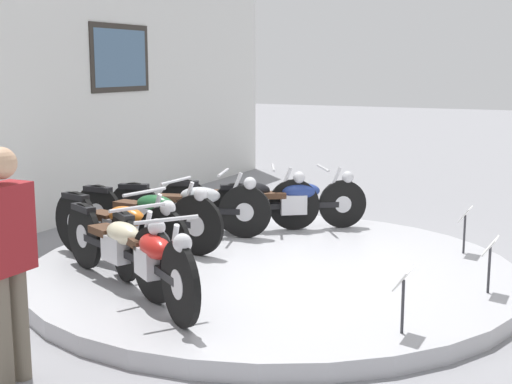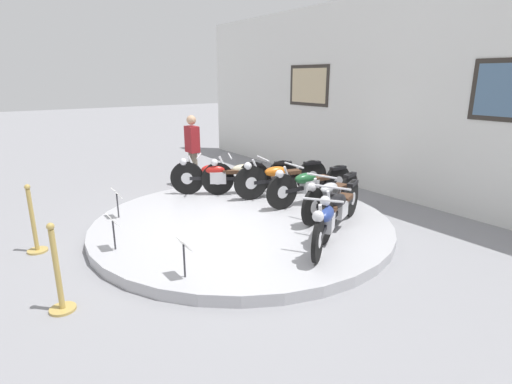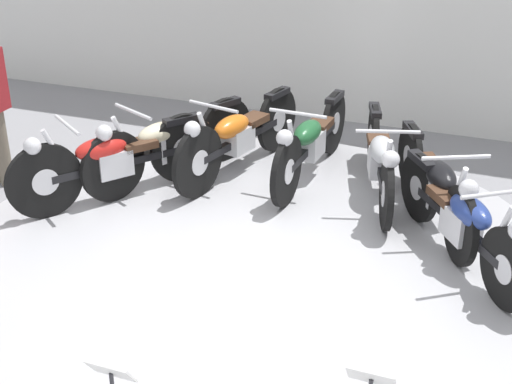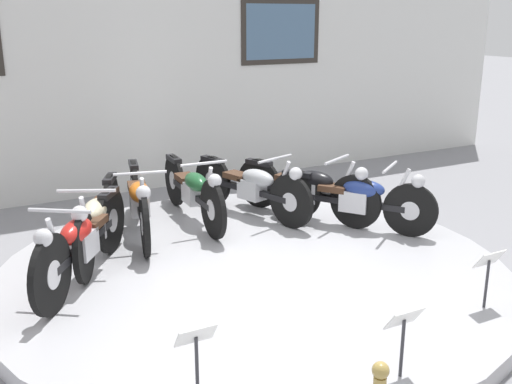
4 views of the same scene
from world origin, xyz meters
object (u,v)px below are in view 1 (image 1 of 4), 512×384
Objects in this scene: motorcycle_cream at (118,243)px; info_placard_front_right at (465,220)px; motorcycle_orange at (120,226)px; motorcycle_red at (151,257)px; motorcycle_silver at (192,205)px; motorcycle_blue at (293,200)px; motorcycle_green at (148,213)px; motorcycle_black at (243,199)px; info_placard_front_centre at (490,253)px; visitor_standing at (6,253)px; info_placard_front_left at (403,287)px.

motorcycle_cream is 3.60× the size of info_placard_front_right.
motorcycle_orange reaches higher than motorcycle_cream.
motorcycle_red is 0.89× the size of motorcycle_silver.
motorcycle_green is at bearing 144.83° from motorcycle_blue.
info_placard_front_right is at bearing -78.99° from motorcycle_silver.
motorcycle_black is 3.35m from info_placard_front_centre.
motorcycle_green is 3.63m from info_placard_front_centre.
motorcycle_blue is at bearing -11.29° from motorcycle_cream.
motorcycle_green reaches higher than info_placard_front_right.
motorcycle_green is 1.11× the size of motorcycle_black.
visitor_standing is at bearing 152.03° from info_placard_front_right.
motorcycle_black is 4.27m from visitor_standing.
motorcycle_cream reaches higher than info_placard_front_right.
motorcycle_green is at bearing 168.76° from motorcycle_silver.
motorcycle_black is at bearing -22.85° from motorcycle_green.
motorcycle_blue is (0.28, -0.55, -0.01)m from motorcycle_black.
motorcycle_orange is at bearing 157.08° from motorcycle_blue.
motorcycle_black is (2.79, 0.55, -0.02)m from motorcycle_red.
info_placard_front_right is (2.59, 0.00, 0.00)m from info_placard_front_left.
motorcycle_red is 2.13m from info_placard_front_left.
motorcycle_black is 3.52× the size of info_placard_front_centre.
motorcycle_blue is (2.24, -0.95, -0.03)m from motorcycle_orange.
motorcycle_cream is 2.84m from motorcycle_blue.
motorcycle_red is 3.29× the size of info_placard_front_centre.
motorcycle_silver is (1.96, 0.39, -0.02)m from motorcycle_cream.
info_placard_front_centre is at bearing -78.67° from motorcycle_orange.
motorcycle_cream is 1.99m from motorcycle_silver.
visitor_standing is (-4.24, -0.39, 0.39)m from motorcycle_black.
motorcycle_orange is at bearing 168.69° from motorcycle_black.
motorcycle_silver is (0.71, -0.14, -0.01)m from motorcycle_green.
visitor_standing reaches higher than info_placard_front_centre.
motorcycle_red is 1.04× the size of motorcycle_blue.
motorcycle_silver is at bearing 11.89° from visitor_standing.
motorcycle_blue is 3.17× the size of info_placard_front_centre.
motorcycle_red is 3.07m from motorcycle_blue.
motorcycle_silver reaches higher than info_placard_front_right.
motorcycle_cream is at bearing 62.99° from motorcycle_red.
info_placard_front_centre is 1.00× the size of info_placard_front_right.
motorcycle_orange is 2.44m from visitor_standing.
motorcycle_blue reaches higher than info_placard_front_centre.
motorcycle_red reaches higher than motorcycle_cream.
motorcycle_cream is 1.36m from motorcycle_green.
motorcycle_silver is 0.67m from motorcycle_black.
motorcycle_green is at bearing 90.03° from info_placard_front_centre.
motorcycle_blue is at bearing -62.97° from motorcycle_black.
motorcycle_orange is 3.88× the size of info_placard_front_left.
motorcycle_cream reaches higher than motorcycle_green.
motorcycle_green reaches higher than info_placard_front_left.
motorcycle_blue is 3.17× the size of info_placard_front_left.
motorcycle_cream is 1.12× the size of visitor_standing.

